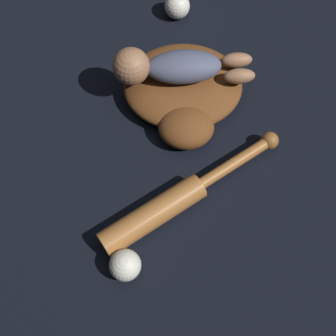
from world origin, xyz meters
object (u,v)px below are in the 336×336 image
(baseball_bat, at_px, (173,202))
(baseball, at_px, (125,265))
(baseball_glove, at_px, (183,92))
(baseball_spare, at_px, (177,6))
(baby_figure, at_px, (171,67))

(baseball_bat, relative_size, baseball, 6.17)
(baseball_glove, relative_size, baseball, 4.84)
(baseball_glove, distance_m, baseball, 0.48)
(baseball_spare, bearing_deg, baseball_bat, 88.74)
(baseball_glove, distance_m, baseball_bat, 0.31)
(baseball_glove, relative_size, baby_figure, 0.96)
(baseball_glove, bearing_deg, baseball_bat, 84.81)
(baseball, xyz_separation_m, baseball_spare, (-0.12, -0.77, 0.00))
(baseball_glove, height_order, baby_figure, baby_figure)
(baseball_glove, xyz_separation_m, baseball_bat, (0.03, 0.31, -0.01))
(baseball, bearing_deg, baseball_glove, -105.97)
(baseball_bat, distance_m, baseball_spare, 0.62)
(baseball_glove, height_order, baseball_bat, baseball_glove)
(baby_figure, distance_m, baseball, 0.50)
(baseball_glove, height_order, baseball, baseball_glove)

